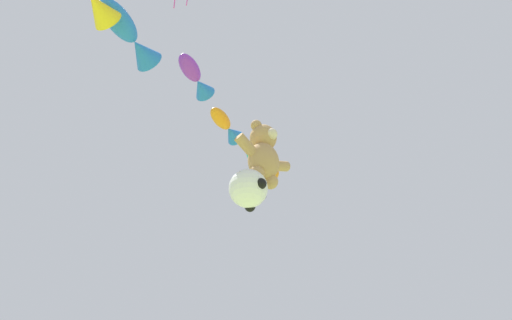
{
  "coord_description": "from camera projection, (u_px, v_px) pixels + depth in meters",
  "views": [
    {
      "loc": [
        -5.04,
        -0.98,
        1.61
      ],
      "look_at": [
        0.95,
        5.07,
        8.08
      ],
      "focal_mm": 28.0,
      "sensor_mm": 36.0,
      "label": 1
    }
  ],
  "objects": [
    {
      "name": "fish_kite_violet",
      "position": [
        196.0,
        78.0,
        12.21
      ],
      "size": [
        1.73,
        1.24,
        0.64
      ],
      "color": "purple"
    },
    {
      "name": "fish_kite_tangerine",
      "position": [
        226.0,
        126.0,
        12.87
      ],
      "size": [
        1.65,
        1.04,
        0.59
      ],
      "color": "orange"
    },
    {
      "name": "fish_kite_cobalt",
      "position": [
        131.0,
        37.0,
        10.29
      ],
      "size": [
        2.11,
        1.45,
        0.76
      ],
      "color": "blue"
    },
    {
      "name": "soccer_ball_kite",
      "position": [
        249.0,
        189.0,
        10.72
      ],
      "size": [
        1.17,
        1.16,
        1.07
      ],
      "color": "white"
    },
    {
      "name": "fish_kite_teal",
      "position": [
        262.0,
        165.0,
        14.39
      ],
      "size": [
        1.84,
        1.07,
        0.64
      ],
      "color": "#19ADB2"
    },
    {
      "name": "teddy_bear_kite",
      "position": [
        264.0,
        154.0,
        11.92
      ],
      "size": [
        2.19,
        0.96,
        2.22
      ],
      "color": "tan"
    }
  ]
}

